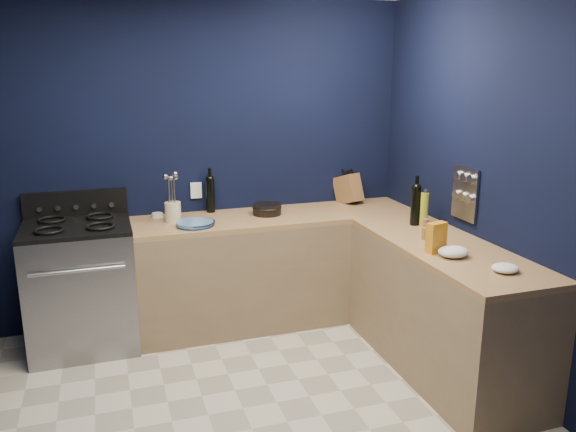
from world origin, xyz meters
name	(u,v)px	position (x,y,z in m)	size (l,w,h in m)	color
floor	(252,430)	(0.00, 0.00, -0.01)	(3.50, 3.50, 0.02)	beige
wall_back	(195,163)	(0.00, 1.76, 1.30)	(3.50, 0.02, 2.60)	black
wall_right	(523,192)	(1.76, 0.00, 1.30)	(0.02, 3.50, 2.60)	black
wall_front	(423,381)	(0.00, -1.76, 1.30)	(3.50, 0.02, 2.60)	black
cab_back	(277,270)	(0.60, 1.44, 0.43)	(2.30, 0.63, 0.86)	#846D4F
top_back	(277,217)	(0.60, 1.44, 0.88)	(2.30, 0.63, 0.04)	brown
cab_right	(442,311)	(1.44, 0.29, 0.43)	(0.63, 1.67, 0.86)	#846D4F
top_right	(447,248)	(1.44, 0.29, 0.88)	(0.63, 1.67, 0.04)	brown
gas_range	(82,288)	(-0.93, 1.42, 0.46)	(0.76, 0.66, 0.92)	gray
oven_door	(81,306)	(-0.93, 1.10, 0.45)	(0.59, 0.02, 0.42)	black
cooktop	(76,227)	(-0.93, 1.42, 0.94)	(0.76, 0.66, 0.03)	black
backguard	(76,204)	(-0.93, 1.72, 1.04)	(0.76, 0.06, 0.20)	black
spice_panel	(465,194)	(1.74, 0.55, 1.18)	(0.02, 0.28, 0.38)	gray
wall_outlet	(196,190)	(0.00, 1.74, 1.08)	(0.09, 0.02, 0.13)	white
plate_stack	(195,224)	(-0.09, 1.30, 0.92)	(0.28, 0.28, 0.04)	teal
ramekin	(157,215)	(-0.33, 1.66, 0.92)	(0.09, 0.09, 0.03)	white
utensil_crock	(173,212)	(-0.22, 1.48, 0.98)	(0.12, 0.12, 0.15)	beige
wine_bottle_back	(210,195)	(0.11, 1.69, 1.04)	(0.07, 0.07, 0.28)	black
lemon_basket	(267,209)	(0.53, 1.47, 0.94)	(0.23, 0.23, 0.09)	black
knife_block	(348,189)	(1.32, 1.66, 1.02)	(0.13, 0.22, 0.24)	brown
wine_bottle_right	(416,206)	(1.50, 0.82, 1.05)	(0.07, 0.07, 0.30)	black
oil_bottle	(424,210)	(1.54, 0.76, 1.03)	(0.06, 0.06, 0.26)	#95A329
spice_jar_near	(425,225)	(1.47, 0.63, 0.95)	(0.04, 0.04, 0.09)	olive
spice_jar_far	(424,233)	(1.37, 0.46, 0.94)	(0.04, 0.04, 0.08)	olive
crouton_bag	(436,238)	(1.28, 0.19, 1.00)	(0.13, 0.06, 0.20)	#AF3425
towel_front	(453,252)	(1.34, 0.07, 0.93)	(0.19, 0.17, 0.07)	white
towel_end	(505,268)	(1.47, -0.26, 0.92)	(0.16, 0.14, 0.05)	white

